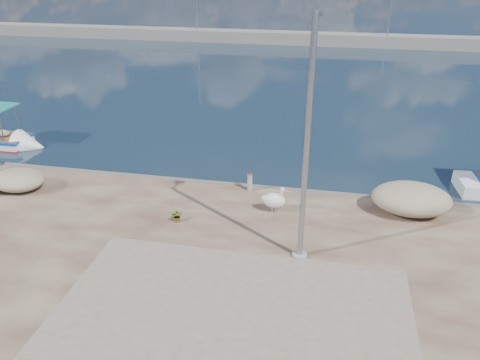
# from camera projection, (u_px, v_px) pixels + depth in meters

# --- Properties ---
(ground) EXTENTS (1400.00, 1400.00, 0.00)m
(ground) POSITION_uv_depth(u_px,v_px,m) (215.00, 273.00, 14.12)
(ground) COLOR #162635
(ground) RESTS_ON ground
(quay_patch) EXTENTS (9.00, 7.00, 0.01)m
(quay_patch) POSITION_uv_depth(u_px,v_px,m) (225.00, 337.00, 11.08)
(quay_patch) COLOR gray
(quay_patch) RESTS_ON quay
(breakwater) EXTENTS (120.00, 2.20, 7.50)m
(breakwater) POSITION_uv_depth(u_px,v_px,m) (307.00, 38.00, 49.13)
(breakwater) COLOR gray
(breakwater) RESTS_ON ground
(pelican) EXTENTS (1.04, 0.54, 1.00)m
(pelican) POSITION_uv_depth(u_px,v_px,m) (275.00, 200.00, 16.22)
(pelican) COLOR tan
(pelican) RESTS_ON quay
(lamp_post) EXTENTS (0.44, 0.96, 7.00)m
(lamp_post) POSITION_uv_depth(u_px,v_px,m) (306.00, 155.00, 12.60)
(lamp_post) COLOR gray
(lamp_post) RESTS_ON quay
(bollard_near) EXTENTS (0.25, 0.25, 0.76)m
(bollard_near) POSITION_uv_depth(u_px,v_px,m) (250.00, 181.00, 17.73)
(bollard_near) COLOR gray
(bollard_near) RESTS_ON quay
(bollard_far) EXTENTS (0.22, 0.22, 0.66)m
(bollard_far) POSITION_uv_depth(u_px,v_px,m) (3.00, 169.00, 18.80)
(bollard_far) COLOR gray
(bollard_far) RESTS_ON quay
(potted_plant) EXTENTS (0.45, 0.41, 0.43)m
(potted_plant) POSITION_uv_depth(u_px,v_px,m) (177.00, 216.00, 15.76)
(potted_plant) COLOR #33722D
(potted_plant) RESTS_ON quay
(net_pile_c) EXTENTS (2.71, 1.93, 1.06)m
(net_pile_c) POSITION_uv_depth(u_px,v_px,m) (411.00, 199.00, 16.18)
(net_pile_c) COLOR #C1B28F
(net_pile_c) RESTS_ON quay
(net_pile_b) EXTENTS (2.01, 1.56, 0.78)m
(net_pile_b) POSITION_uv_depth(u_px,v_px,m) (18.00, 180.00, 17.85)
(net_pile_b) COLOR #C1B28F
(net_pile_b) RESTS_ON quay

